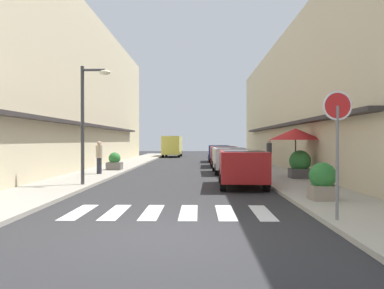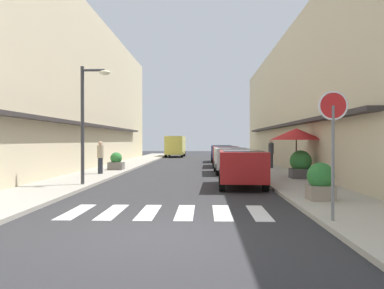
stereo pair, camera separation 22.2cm
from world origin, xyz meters
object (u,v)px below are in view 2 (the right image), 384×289
at_px(parked_car_distant, 221,151).
at_px(planter_corner, 321,181).
at_px(cafe_umbrella, 296,134).
at_px(street_lamp, 88,111).
at_px(parked_car_mid, 231,157).
at_px(delivery_van, 175,145).
at_px(round_street_sign, 333,121).
at_px(planter_far, 116,162).
at_px(pedestrian_walking_near, 100,156).
at_px(parked_car_far, 225,154).
at_px(pedestrian_walking_far, 271,153).
at_px(planter_midblock, 301,164).
at_px(parked_car_near, 242,164).

bearing_deg(parked_car_distant, planter_corner, -85.09).
bearing_deg(cafe_umbrella, street_lamp, -160.91).
height_order(parked_car_mid, street_lamp, street_lamp).
bearing_deg(delivery_van, parked_car_distant, -64.95).
xyz_separation_m(parked_car_mid, round_street_sign, (1.31, -13.46, 1.37)).
bearing_deg(planter_far, pedestrian_walking_near, -93.69).
bearing_deg(planter_corner, planter_far, 126.85).
relative_size(parked_car_mid, planter_corner, 3.65).
xyz_separation_m(parked_car_far, pedestrian_walking_far, (2.77, -2.81, 0.17)).
bearing_deg(planter_midblock, parked_car_mid, 127.37).
height_order(planter_corner, planter_midblock, planter_midblock).
bearing_deg(parked_car_distant, round_street_sign, -87.04).
bearing_deg(street_lamp, delivery_van, 87.27).
bearing_deg(pedestrian_walking_far, parked_car_near, 51.07).
bearing_deg(round_street_sign, parked_car_far, 93.92).
bearing_deg(planter_corner, round_street_sign, -101.80).
bearing_deg(pedestrian_walking_far, parked_car_mid, 23.95).
height_order(parked_car_far, cafe_umbrella, cafe_umbrella).
bearing_deg(planter_corner, planter_midblock, 81.01).
height_order(parked_car_mid, pedestrian_walking_near, pedestrian_walking_near).
distance_m(parked_car_near, parked_car_distant, 18.42).
bearing_deg(delivery_van, round_street_sign, -80.30).
xyz_separation_m(parked_car_distant, cafe_umbrella, (2.86, -15.50, 1.25)).
bearing_deg(planter_midblock, parked_car_near, -139.29).
bearing_deg(street_lamp, parked_car_near, 1.85).
bearing_deg(round_street_sign, cafe_umbrella, 81.16).
relative_size(delivery_van, street_lamp, 1.15).
distance_m(planter_corner, pedestrian_walking_near, 12.50).
xyz_separation_m(parked_car_mid, delivery_van, (-4.78, 22.19, 0.49)).
relative_size(parked_car_distant, cafe_umbrella, 1.64).
distance_m(planter_far, pedestrian_walking_near, 2.90).
bearing_deg(parked_car_far, pedestrian_walking_far, -45.37).
distance_m(parked_car_distant, pedestrian_walking_far, 9.47).
bearing_deg(street_lamp, planter_far, 94.67).
height_order(delivery_van, planter_corner, delivery_van).
xyz_separation_m(street_lamp, planter_corner, (8.08, -3.85, -2.37)).
relative_size(parked_car_far, pedestrian_walking_far, 2.40).
distance_m(parked_car_far, pedestrian_walking_far, 3.95).
distance_m(planter_far, pedestrian_walking_far, 9.74).
relative_size(parked_car_near, parked_car_distant, 1.01).
bearing_deg(planter_far, parked_car_near, -48.16).
height_order(parked_car_distant, planter_far, parked_car_distant).
height_order(parked_car_distant, pedestrian_walking_far, pedestrian_walking_far).
height_order(parked_car_mid, planter_midblock, parked_car_mid).
relative_size(parked_car_distant, planter_corner, 3.71).
relative_size(parked_car_near, parked_car_mid, 1.03).
distance_m(street_lamp, pedestrian_walking_near, 5.38).
height_order(parked_car_far, pedestrian_walking_near, pedestrian_walking_near).
relative_size(planter_midblock, planter_far, 1.25).
height_order(cafe_umbrella, planter_corner, cafe_umbrella).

